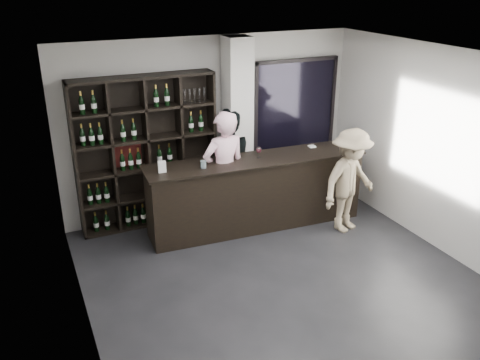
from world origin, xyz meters
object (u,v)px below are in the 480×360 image
taster_pink (224,173)px  taster_black (228,162)px  wine_shelf (147,153)px  customer (350,181)px  tasting_counter (256,193)px

taster_pink → taster_black: size_ratio=1.07×
wine_shelf → taster_pink: wine_shelf is taller
taster_pink → taster_black: bearing=-123.6°
taster_black → wine_shelf: bearing=-8.2°
taster_pink → customer: 1.93m
customer → taster_pink: bearing=139.7°
customer → taster_black: bearing=121.5°
taster_black → customer: bearing=136.3°
taster_pink → customer: size_ratio=1.16×
wine_shelf → tasting_counter: size_ratio=0.69×
taster_black → tasting_counter: bearing=106.5°
wine_shelf → tasting_counter: (1.50, -0.82, -0.62)m
taster_pink → customer: (1.76, -0.80, -0.13)m
wine_shelf → taster_pink: 1.25m
taster_black → taster_pink: bearing=60.8°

